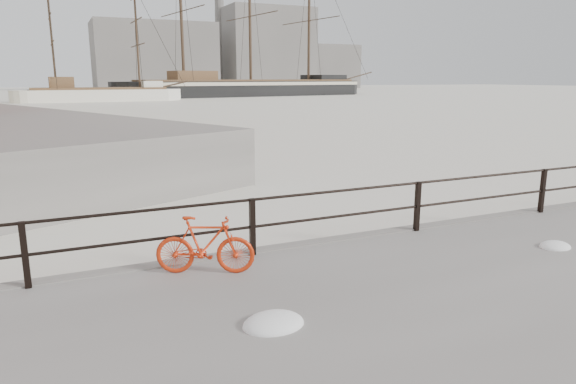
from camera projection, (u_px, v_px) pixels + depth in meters
name	position (u px, v px, depth m)	size (l,w,h in m)	color
ground	(410.00, 245.00, 10.53)	(400.00, 400.00, 0.00)	white
guardrail	(417.00, 206.00, 10.21)	(28.00, 0.10, 1.00)	black
bicycle	(205.00, 245.00, 7.97)	(1.54, 0.23, 0.93)	red
barque_black	(251.00, 96.00, 96.34)	(58.17, 19.04, 33.04)	black
schooner_mid	(101.00, 101.00, 74.67)	(25.20, 10.66, 18.46)	silver
industrial_west	(155.00, 57.00, 141.16)	(32.00, 18.00, 18.00)	gray
industrial_mid	(266.00, 49.00, 158.99)	(26.00, 20.00, 24.00)	gray
industrial_east	(323.00, 67.00, 173.76)	(20.00, 16.00, 14.00)	gray
smokestack	(220.00, 15.00, 156.05)	(2.80, 2.80, 44.00)	gray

